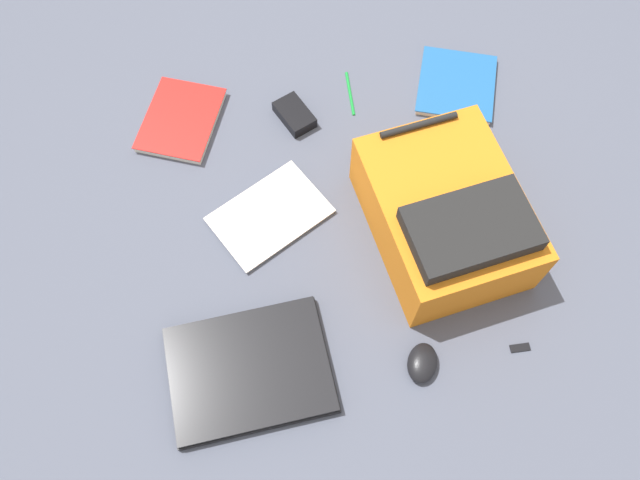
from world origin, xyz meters
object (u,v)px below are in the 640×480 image
power_brick (294,115)px  pen_black (350,93)px  backpack (446,215)px  laptop (249,370)px  usb_stick (520,348)px  book_blue (270,215)px  book_manual (456,85)px  book_red (181,120)px  computer_mouse (422,363)px

power_brick → pen_black: bearing=21.8°
backpack → power_brick: bearing=129.7°
laptop → usb_stick: size_ratio=8.37×
backpack → book_blue: size_ratio=1.45×
book_manual → usb_stick: bearing=-90.9°
laptop → power_brick: 0.70m
laptop → book_red: 0.71m
pen_black → usb_stick: bearing=-69.6°
book_blue → laptop: bearing=-101.5°
power_brick → backpack: bearing=-50.3°
backpack → computer_mouse: 0.35m
computer_mouse → power_brick: size_ratio=0.81×
backpack → laptop: backpack is taller
book_red → pen_black: bearing=5.1°
laptop → book_blue: 0.39m
backpack → pen_black: bearing=109.4°
laptop → book_red: size_ratio=1.31×
book_blue → power_brick: bearing=72.4°
book_blue → power_brick: 0.30m
book_red → computer_mouse: bearing=-54.6°
backpack → power_brick: 0.51m
book_blue → pen_black: size_ratio=2.25×
pen_black → computer_mouse: bearing=-86.1°
book_blue → pen_black: bearing=54.5°
book_manual → pen_black: (-0.30, 0.01, -0.01)m
book_manual → power_brick: bearing=-173.7°
backpack → power_brick: backpack is taller
book_manual → book_blue: bearing=-148.1°
power_brick → usb_stick: size_ratio=2.52×
computer_mouse → power_brick: 0.74m
book_red → pen_black: size_ratio=1.98×
backpack → book_blue: bearing=167.0°
backpack → book_blue: (-0.41, 0.09, -0.09)m
book_manual → usb_stick: book_manual is taller
book_red → usb_stick: bearing=-43.8°
book_manual → usb_stick: (-0.01, -0.75, -0.01)m
computer_mouse → usb_stick: computer_mouse is taller
book_red → book_blue: bearing=-55.9°
book_blue → book_manual: 0.65m
book_red → power_brick: power_brick is taller
backpack → book_manual: 0.46m
book_manual → computer_mouse: bearing=-107.8°
book_red → power_brick: size_ratio=2.53×
backpack → computer_mouse: bearing=-108.4°
book_blue → book_red: 0.38m
power_brick → laptop: bearing=-104.2°
computer_mouse → pen_black: (-0.05, 0.77, -0.01)m
backpack → usb_stick: (0.12, -0.31, -0.09)m
book_blue → usb_stick: (0.54, -0.40, -0.00)m
laptop → usb_stick: bearing=-1.9°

